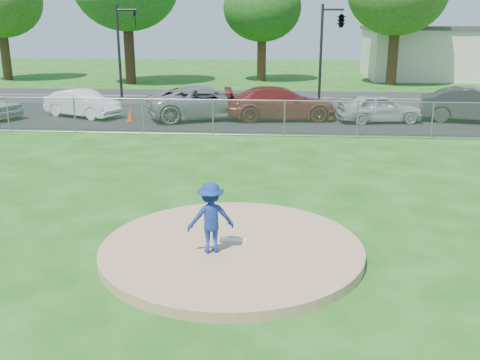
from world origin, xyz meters
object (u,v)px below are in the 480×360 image
at_px(parked_car_pearl, 380,108).
at_px(parked_car_charcoal, 474,105).
at_px(pitcher, 211,218).
at_px(traffic_signal_left, 122,44).
at_px(commercial_building, 463,52).
at_px(parked_car_white, 83,103).
at_px(parked_car_gray, 207,102).
at_px(parked_car_darkred, 280,103).
at_px(traffic_cone, 130,114).
at_px(traffic_signal_center, 339,22).

xyz_separation_m(parked_car_pearl, parked_car_charcoal, (4.49, 0.46, 0.14)).
xyz_separation_m(pitcher, parked_car_pearl, (5.88, 16.05, -0.24)).
bearing_deg(traffic_signal_left, commercial_building, 32.87).
xyz_separation_m(parked_car_white, parked_car_gray, (6.29, 0.03, 0.13)).
height_order(parked_car_pearl, parked_car_charcoal, parked_car_charcoal).
bearing_deg(parked_car_gray, parked_car_pearl, -114.05).
xyz_separation_m(parked_car_gray, parked_car_charcoal, (12.84, 0.19, 0.00)).
distance_m(parked_car_white, parked_car_gray, 6.29).
bearing_deg(parked_car_darkred, parked_car_pearl, -101.82).
relative_size(traffic_signal_left, parked_car_white, 1.37).
relative_size(parked_car_gray, parked_car_charcoal, 1.18).
distance_m(pitcher, traffic_cone, 16.46).
bearing_deg(commercial_building, parked_car_gray, -130.54).
relative_size(traffic_signal_left, parked_car_pearl, 1.42).
distance_m(pitcher, parked_car_darkred, 16.42).
xyz_separation_m(traffic_cone, parked_car_charcoal, (16.41, 1.21, 0.48)).
relative_size(commercial_building, parked_car_white, 4.01).
xyz_separation_m(parked_car_white, parked_car_charcoal, (19.14, 0.22, 0.13)).
distance_m(commercial_building, parked_car_pearl, 24.70).
relative_size(commercial_building, pitcher, 11.43).
bearing_deg(traffic_cone, pitcher, -68.44).
bearing_deg(parked_car_white, pitcher, -127.72).
relative_size(traffic_cone, parked_car_pearl, 0.17).
bearing_deg(pitcher, parked_car_white, -79.58).
xyz_separation_m(traffic_signal_center, parked_car_darkred, (-3.19, -5.99, -3.81)).
xyz_separation_m(traffic_signal_center, traffic_cone, (-10.39, -7.07, -4.27)).
height_order(parked_car_white, parked_car_darkred, parked_car_darkred).
distance_m(traffic_signal_center, parked_car_pearl, 7.59).
bearing_deg(traffic_signal_left, parked_car_charcoal, -17.35).
bearing_deg(parked_car_pearl, traffic_signal_left, 56.85).
relative_size(traffic_signal_center, parked_car_white, 1.37).
relative_size(traffic_signal_center, parked_car_pearl, 1.42).
height_order(traffic_cone, parked_car_white, parked_car_white).
distance_m(commercial_building, traffic_signal_left, 29.51).
xyz_separation_m(pitcher, parked_car_darkred, (1.15, 16.38, -0.11)).
bearing_deg(parked_car_darkred, parked_car_gray, 82.90).
height_order(commercial_building, parked_car_charcoal, commercial_building).
bearing_deg(traffic_signal_center, parked_car_gray, -138.47).
bearing_deg(parked_car_pearl, traffic_signal_center, 4.38).
height_order(commercial_building, parked_car_gray, commercial_building).
relative_size(pitcher, parked_car_pearl, 0.36).
bearing_deg(traffic_signal_center, parked_car_charcoal, -44.22).
bearing_deg(pitcher, parked_car_charcoal, -140.00).
bearing_deg(traffic_cone, parked_car_white, 160.01).
bearing_deg(traffic_signal_center, parked_car_pearl, -76.35).
bearing_deg(commercial_building, traffic_signal_center, -126.94).
relative_size(parked_car_darkred, parked_car_charcoal, 1.11).
height_order(pitcher, traffic_cone, pitcher).
xyz_separation_m(traffic_signal_center, parked_car_gray, (-6.82, -6.04, -3.79)).
height_order(commercial_building, parked_car_white, commercial_building).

